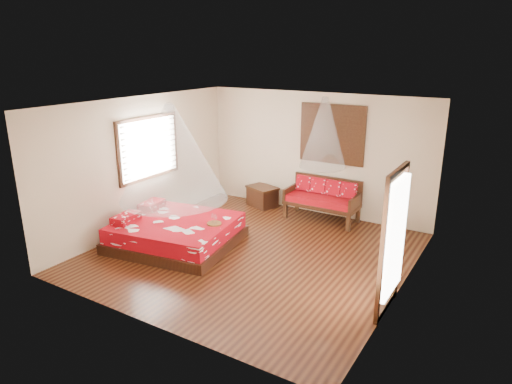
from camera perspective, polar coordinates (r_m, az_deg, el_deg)
room at (r=8.25m, az=-0.47°, el=1.23°), size 5.54×5.54×2.84m
bed at (r=9.17m, az=-10.05°, el=-4.96°), size 2.52×2.34×0.65m
daybed at (r=10.36m, az=8.39°, el=-0.66°), size 1.63×0.73×0.94m
storage_chest at (r=11.20m, az=0.80°, el=-0.52°), size 0.85×0.74×0.49m
shutter_panel at (r=10.33m, az=9.49°, el=7.14°), size 1.52×0.06×1.32m
window_left at (r=9.98m, az=-13.24°, el=5.39°), size 0.10×1.74×1.34m
glazed_door at (r=6.83m, az=16.57°, el=-6.03°), size 0.08×1.02×2.16m
wine_tray at (r=8.76m, az=-5.26°, el=-3.67°), size 0.28×0.28×0.22m
mosquito_net_main at (r=8.68m, az=-10.48°, el=4.82°), size 2.05×2.05×1.80m
mosquito_net_daybed at (r=9.89m, az=8.48°, el=7.33°), size 1.00×1.00×1.50m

